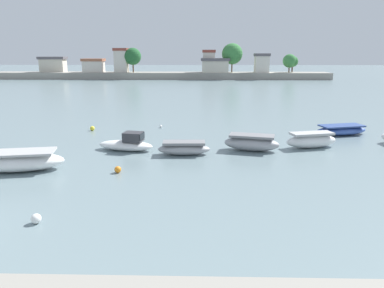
{
  "coord_description": "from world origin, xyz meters",
  "views": [
    {
      "loc": [
        11.16,
        -12.6,
        7.03
      ],
      "look_at": [
        10.54,
        12.76,
        0.59
      ],
      "focal_mm": 33.82,
      "sensor_mm": 36.0,
      "label": 1
    }
  ],
  "objects_px": {
    "moored_boat_5": "(252,143)",
    "mooring_buoy_4": "(36,219)",
    "mooring_buoy_1": "(92,128)",
    "moored_boat_7": "(341,130)",
    "moored_boat_6": "(311,140)",
    "mooring_buoy_2": "(161,126)",
    "mooring_buoy_0": "(118,170)",
    "moored_boat_4": "(184,148)",
    "moored_boat_3": "(127,144)",
    "moored_boat_2": "(18,161)"
  },
  "relations": [
    {
      "from": "moored_boat_5",
      "to": "mooring_buoy_4",
      "type": "xyz_separation_m",
      "value": [
        -10.68,
        -12.0,
        -0.36
      ]
    },
    {
      "from": "moored_boat_5",
      "to": "mooring_buoy_1",
      "type": "xyz_separation_m",
      "value": [
        -13.77,
        6.64,
        -0.36
      ]
    },
    {
      "from": "moored_boat_5",
      "to": "moored_boat_7",
      "type": "xyz_separation_m",
      "value": [
        8.6,
        5.48,
        -0.16
      ]
    },
    {
      "from": "mooring_buoy_4",
      "to": "moored_boat_6",
      "type": "bearing_deg",
      "value": 40.24
    },
    {
      "from": "moored_boat_5",
      "to": "moored_boat_6",
      "type": "distance_m",
      "value": 4.75
    },
    {
      "from": "moored_boat_5",
      "to": "mooring_buoy_2",
      "type": "xyz_separation_m",
      "value": [
        -7.58,
        8.09,
        -0.44
      ]
    },
    {
      "from": "moored_boat_5",
      "to": "mooring_buoy_0",
      "type": "relative_size",
      "value": 10.42
    },
    {
      "from": "moored_boat_4",
      "to": "mooring_buoy_0",
      "type": "xyz_separation_m",
      "value": [
        -3.79,
        -4.12,
        -0.24
      ]
    },
    {
      "from": "mooring_buoy_1",
      "to": "moored_boat_6",
      "type": "bearing_deg",
      "value": -17.12
    },
    {
      "from": "moored_boat_3",
      "to": "mooring_buoy_2",
      "type": "height_order",
      "value": "moored_boat_3"
    },
    {
      "from": "moored_boat_3",
      "to": "mooring_buoy_0",
      "type": "distance_m",
      "value": 5.19
    },
    {
      "from": "moored_boat_4",
      "to": "mooring_buoy_0",
      "type": "relative_size",
      "value": 9.11
    },
    {
      "from": "moored_boat_3",
      "to": "mooring_buoy_0",
      "type": "height_order",
      "value": "moored_boat_3"
    },
    {
      "from": "mooring_buoy_0",
      "to": "moored_boat_5",
      "type": "bearing_deg",
      "value": 31.36
    },
    {
      "from": "mooring_buoy_2",
      "to": "mooring_buoy_4",
      "type": "bearing_deg",
      "value": -98.78
    },
    {
      "from": "moored_boat_5",
      "to": "mooring_buoy_2",
      "type": "distance_m",
      "value": 11.1
    },
    {
      "from": "moored_boat_3",
      "to": "moored_boat_7",
      "type": "xyz_separation_m",
      "value": [
        17.77,
        5.63,
        -0.07
      ]
    },
    {
      "from": "moored_boat_6",
      "to": "mooring_buoy_1",
      "type": "xyz_separation_m",
      "value": [
        -18.42,
        5.67,
        -0.35
      ]
    },
    {
      "from": "moored_boat_7",
      "to": "mooring_buoy_2",
      "type": "xyz_separation_m",
      "value": [
        -16.18,
        2.61,
        -0.28
      ]
    },
    {
      "from": "moored_boat_3",
      "to": "moored_boat_6",
      "type": "height_order",
      "value": "moored_boat_3"
    },
    {
      "from": "moored_boat_7",
      "to": "moored_boat_4",
      "type": "bearing_deg",
      "value": -168.25
    },
    {
      "from": "moored_boat_2",
      "to": "moored_boat_3",
      "type": "distance_m",
      "value": 7.53
    },
    {
      "from": "moored_boat_2",
      "to": "moored_boat_4",
      "type": "distance_m",
      "value": 10.68
    },
    {
      "from": "mooring_buoy_0",
      "to": "moored_boat_7",
      "type": "bearing_deg",
      "value": 31.94
    },
    {
      "from": "moored_boat_3",
      "to": "mooring_buoy_4",
      "type": "bearing_deg",
      "value": -86.41
    },
    {
      "from": "moored_boat_3",
      "to": "mooring_buoy_4",
      "type": "distance_m",
      "value": 11.95
    },
    {
      "from": "moored_boat_2",
      "to": "moored_boat_3",
      "type": "relative_size",
      "value": 1.32
    },
    {
      "from": "moored_boat_5",
      "to": "mooring_buoy_0",
      "type": "distance_m",
      "value": 10.21
    },
    {
      "from": "moored_boat_3",
      "to": "moored_boat_7",
      "type": "relative_size",
      "value": 0.86
    },
    {
      "from": "moored_boat_3",
      "to": "moored_boat_2",
      "type": "bearing_deg",
      "value": -128.42
    },
    {
      "from": "moored_boat_3",
      "to": "moored_boat_7",
      "type": "height_order",
      "value": "moored_boat_3"
    },
    {
      "from": "moored_boat_2",
      "to": "moored_boat_5",
      "type": "bearing_deg",
      "value": 8.3
    },
    {
      "from": "moored_boat_6",
      "to": "moored_boat_7",
      "type": "relative_size",
      "value": 0.84
    },
    {
      "from": "moored_boat_2",
      "to": "mooring_buoy_2",
      "type": "xyz_separation_m",
      "value": [
        7.3,
        13.15,
        -0.46
      ]
    },
    {
      "from": "moored_boat_6",
      "to": "mooring_buoy_4",
      "type": "bearing_deg",
      "value": -153.4
    },
    {
      "from": "moored_boat_4",
      "to": "moored_boat_5",
      "type": "xyz_separation_m",
      "value": [
        4.92,
        1.19,
        0.12
      ]
    },
    {
      "from": "mooring_buoy_2",
      "to": "moored_boat_6",
      "type": "bearing_deg",
      "value": -30.22
    },
    {
      "from": "moored_boat_2",
      "to": "mooring_buoy_2",
      "type": "bearing_deg",
      "value": 50.5
    },
    {
      "from": "mooring_buoy_0",
      "to": "moored_boat_4",
      "type": "bearing_deg",
      "value": 47.36
    },
    {
      "from": "moored_boat_7",
      "to": "moored_boat_3",
      "type": "bearing_deg",
      "value": -176.94
    },
    {
      "from": "moored_boat_3",
      "to": "mooring_buoy_2",
      "type": "relative_size",
      "value": 16.18
    },
    {
      "from": "mooring_buoy_4",
      "to": "mooring_buoy_2",
      "type": "bearing_deg",
      "value": 81.22
    },
    {
      "from": "moored_boat_4",
      "to": "moored_boat_3",
      "type": "bearing_deg",
      "value": 164.37
    },
    {
      "from": "mooring_buoy_1",
      "to": "moored_boat_3",
      "type": "bearing_deg",
      "value": -55.89
    },
    {
      "from": "moored_boat_4",
      "to": "moored_boat_5",
      "type": "relative_size",
      "value": 0.87
    },
    {
      "from": "mooring_buoy_1",
      "to": "moored_boat_5",
      "type": "bearing_deg",
      "value": -25.75
    },
    {
      "from": "mooring_buoy_2",
      "to": "moored_boat_2",
      "type": "bearing_deg",
      "value": -119.02
    },
    {
      "from": "moored_boat_4",
      "to": "mooring_buoy_0",
      "type": "height_order",
      "value": "moored_boat_4"
    },
    {
      "from": "moored_boat_3",
      "to": "mooring_buoy_1",
      "type": "distance_m",
      "value": 8.21
    },
    {
      "from": "moored_boat_6",
      "to": "mooring_buoy_1",
      "type": "relative_size",
      "value": 9.84
    }
  ]
}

